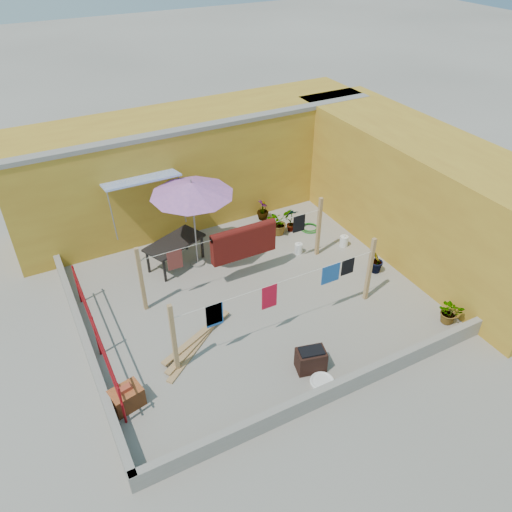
# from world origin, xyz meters

# --- Properties ---
(ground) EXTENTS (80.00, 80.00, 0.00)m
(ground) POSITION_xyz_m (0.00, 0.00, 0.00)
(ground) COLOR #9E998E
(ground) RESTS_ON ground
(wall_back) EXTENTS (11.00, 3.27, 3.21)m
(wall_back) POSITION_xyz_m (0.50, 4.69, 1.61)
(wall_back) COLOR gold
(wall_back) RESTS_ON ground
(wall_right) EXTENTS (2.40, 9.00, 3.20)m
(wall_right) POSITION_xyz_m (5.20, 0.00, 1.60)
(wall_right) COLOR gold
(wall_right) RESTS_ON ground
(parapet_front) EXTENTS (8.30, 0.16, 0.44)m
(parapet_front) POSITION_xyz_m (0.00, -3.58, 0.22)
(parapet_front) COLOR gray
(parapet_front) RESTS_ON ground
(parapet_left) EXTENTS (0.16, 7.30, 0.44)m
(parapet_left) POSITION_xyz_m (-4.08, 0.00, 0.22)
(parapet_left) COLOR gray
(parapet_left) RESTS_ON ground
(red_railing) EXTENTS (0.05, 4.20, 1.10)m
(red_railing) POSITION_xyz_m (-3.85, -0.20, 0.72)
(red_railing) COLOR #A41016
(red_railing) RESTS_ON ground
(clothesline_rig) EXTENTS (5.09, 2.35, 1.80)m
(clothesline_rig) POSITION_xyz_m (0.15, 0.53, 1.07)
(clothesline_rig) COLOR tan
(clothesline_rig) RESTS_ON ground
(patio_umbrella) EXTENTS (2.42, 2.42, 2.57)m
(patio_umbrella) POSITION_xyz_m (-0.66, 1.94, 2.30)
(patio_umbrella) COLOR gray
(patio_umbrella) RESTS_ON ground
(outdoor_table) EXTENTS (1.79, 1.38, 0.75)m
(outdoor_table) POSITION_xyz_m (-1.19, 2.18, 0.68)
(outdoor_table) COLOR black
(outdoor_table) RESTS_ON ground
(brick_stack) EXTENTS (0.68, 0.56, 0.53)m
(brick_stack) POSITION_xyz_m (-3.70, -1.83, 0.23)
(brick_stack) COLOR #A55226
(brick_stack) RESTS_ON ground
(lumber_pile) EXTENTS (2.03, 1.46, 0.14)m
(lumber_pile) POSITION_xyz_m (-1.88, -0.92, 0.07)
(lumber_pile) COLOR tan
(lumber_pile) RESTS_ON ground
(brazier) EXTENTS (0.69, 0.54, 0.55)m
(brazier) POSITION_xyz_m (0.02, -2.71, 0.27)
(brazier) COLOR black
(brazier) RESTS_ON ground
(white_basin) EXTENTS (0.52, 0.52, 0.09)m
(white_basin) POSITION_xyz_m (0.01, -3.17, 0.05)
(white_basin) COLOR white
(white_basin) RESTS_ON ground
(water_jug_a) EXTENTS (0.24, 0.24, 0.37)m
(water_jug_a) POSITION_xyz_m (3.41, 0.77, 0.16)
(water_jug_a) COLOR white
(water_jug_a) RESTS_ON ground
(water_jug_b) EXTENTS (0.23, 0.23, 0.35)m
(water_jug_b) POSITION_xyz_m (2.06, 1.08, 0.16)
(water_jug_b) COLOR white
(water_jug_b) RESTS_ON ground
(green_hose) EXTENTS (0.58, 0.58, 0.08)m
(green_hose) POSITION_xyz_m (3.05, 2.00, 0.04)
(green_hose) COLOR #186C18
(green_hose) RESTS_ON ground
(plant_back_a) EXTENTS (0.89, 0.85, 0.78)m
(plant_back_a) POSITION_xyz_m (2.08, 2.26, 0.39)
(plant_back_a) COLOR #26611B
(plant_back_a) RESTS_ON ground
(plant_back_b) EXTENTS (0.46, 0.46, 0.64)m
(plant_back_b) POSITION_xyz_m (2.06, 3.20, 0.32)
(plant_back_b) COLOR #26611B
(plant_back_b) RESTS_ON ground
(plant_right_a) EXTENTS (0.49, 0.42, 0.79)m
(plant_right_a) POSITION_xyz_m (2.48, 2.19, 0.39)
(plant_right_a) COLOR #26611B
(plant_right_a) RESTS_ON ground
(plant_right_b) EXTENTS (0.54, 0.53, 0.77)m
(plant_right_b) POSITION_xyz_m (3.40, -0.67, 0.38)
(plant_right_b) COLOR #26611B
(plant_right_b) RESTS_ON ground
(plant_right_c) EXTENTS (0.75, 0.75, 0.63)m
(plant_right_c) POSITION_xyz_m (3.70, -3.01, 0.32)
(plant_right_c) COLOR #26611B
(plant_right_c) RESTS_ON ground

